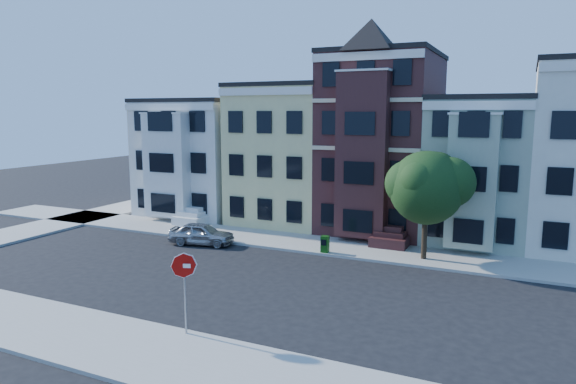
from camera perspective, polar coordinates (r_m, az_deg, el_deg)
The scene contains 12 objects.
ground at distance 24.42m, azimuth 1.28°, elevation -10.96°, with size 120.00×120.00×0.00m, color black.
far_sidewalk at distance 31.55m, azimuth 7.16°, elevation -6.26°, with size 60.00×4.00×0.15m, color #9E9B93.
near_sidewalk at distance 17.96m, azimuth -9.61°, elevation -18.48°, with size 60.00×4.00×0.15m, color #9E9B93.
house_white at distance 43.17m, azimuth -9.27°, elevation 3.75°, with size 8.00×9.00×9.00m, color silver.
house_yellow at distance 39.20m, azimuth 0.45°, elevation 4.09°, with size 7.00×9.00×10.00m, color beige.
house_brown at distance 36.78m, azimuth 10.47°, elevation 5.18°, with size 7.00×9.00×12.00m, color #3E1B1B.
house_green at distance 35.84m, azimuth 20.51°, elevation 2.27°, with size 6.00×9.00×9.00m, color #93A08A.
street_tree at distance 29.21m, azimuth 15.11°, elevation -0.08°, with size 6.43×6.43×7.48m, color #204419, non-canonical shape.
parked_car at distance 32.84m, azimuth -9.59°, elevation -4.59°, with size 1.65×4.10×1.40m, color #9EA0A5.
newspaper_box at distance 30.22m, azimuth 4.13°, elevation -5.80°, with size 0.44×0.39×0.97m, color #134E11.
fire_hydrant at distance 33.77m, azimuth -8.51°, elevation -4.54°, with size 0.25×0.25×0.70m, color silver.
stop_sign at distance 19.50m, azimuth -11.38°, elevation -10.45°, with size 0.96×0.13×3.48m, color #A70805, non-canonical shape.
Camera 1 is at (9.21, -21.04, 8.30)m, focal length 32.00 mm.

